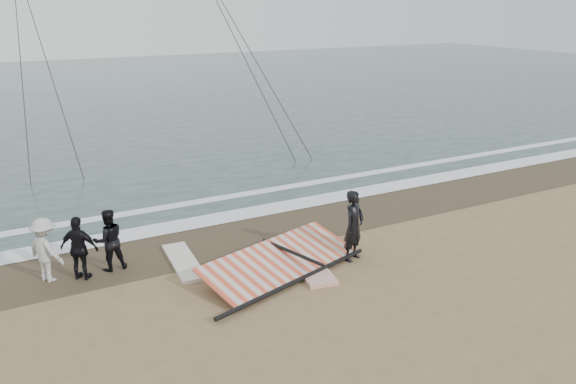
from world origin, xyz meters
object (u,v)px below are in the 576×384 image
at_px(man_main, 354,226).
at_px(sail_rig, 276,263).
at_px(board_white, 306,263).
at_px(board_cream, 184,262).

height_order(man_main, sail_rig, man_main).
bearing_deg(board_white, sail_rig, -176.33).
relative_size(man_main, board_white, 0.72).
bearing_deg(sail_rig, man_main, -10.44).
bearing_deg(board_cream, man_main, -20.63).
bearing_deg(man_main, board_white, 142.36).
relative_size(board_white, board_cream, 1.12).
xyz_separation_m(man_main, sail_rig, (-1.99, 0.37, -0.71)).
bearing_deg(man_main, sail_rig, 145.02).
relative_size(board_white, sail_rig, 0.55).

